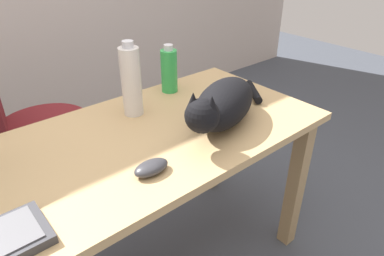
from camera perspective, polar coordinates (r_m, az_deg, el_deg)
The scene contains 6 objects.
desk at distance 1.19m, azimuth -14.73°, elevation -7.85°, with size 1.65×0.66×0.70m.
office_chair at distance 1.90m, azimuth -24.27°, elevation -2.51°, with size 0.49×0.48×0.89m.
cat at distance 1.22m, azimuth 5.14°, elevation 4.02°, with size 0.56×0.32×0.20m.
computer_mouse at distance 1.01m, azimuth -6.78°, elevation -6.53°, with size 0.11×0.06×0.04m, color #333338.
water_bottle at distance 1.49m, azimuth -3.82°, elevation 9.53°, with size 0.07×0.07×0.21m.
spray_bottle at distance 1.29m, azimuth -10.07°, elevation 7.68°, with size 0.07×0.07×0.28m.
Camera 1 is at (-0.36, -0.88, 1.32)m, focal length 32.15 mm.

